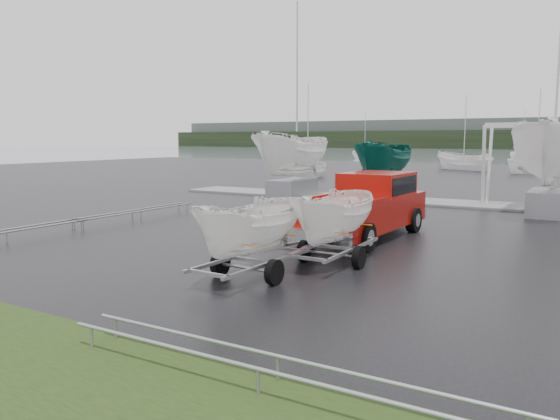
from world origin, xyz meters
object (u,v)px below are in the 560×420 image
(trailer_hitched, at_px, (251,181))
(trailer_parked, at_px, (335,174))
(boat_hoist, at_px, (520,153))
(pickup_truck, at_px, (367,204))

(trailer_hitched, relative_size, trailer_parked, 0.97)
(trailer_parked, bearing_deg, boat_hoist, 79.69)
(pickup_truck, height_order, trailer_parked, trailer_parked)
(trailer_hitched, bearing_deg, boat_hoist, 80.62)
(trailer_parked, relative_size, boat_hoist, 1.08)
(pickup_truck, xyz_separation_m, trailer_parked, (0.76, -4.33, 1.29))
(trailer_hitched, bearing_deg, trailer_parked, 69.29)
(pickup_truck, xyz_separation_m, boat_hoist, (3.44, 10.96, 1.54))
(pickup_truck, height_order, trailer_hitched, trailer_hitched)
(trailer_hitched, height_order, boat_hoist, trailer_hitched)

